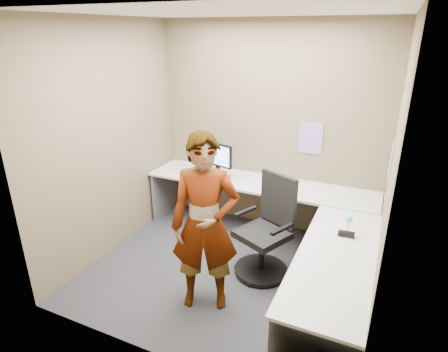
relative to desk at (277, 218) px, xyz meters
The scene contains 21 objects.
ground 0.83m from the desk, 138.54° to the right, with size 3.00×3.00×0.00m, color #232328.
wall_back 1.27m from the desk, 115.54° to the left, with size 3.00×3.00×0.00m, color brown.
wall_right 1.36m from the desk, 19.95° to the right, with size 2.70×2.70×0.00m, color brown.
wall_left 2.12m from the desk, 168.73° to the right, with size 2.70×2.70×0.00m, color brown.
ceiling 2.19m from the desk, 138.54° to the right, with size 3.00×3.00×0.00m, color white.
desk is the anchor object (origin of this frame).
paper_ream 1.08m from the desk, 154.19° to the left, with size 0.28×0.21×0.06m, color red.
monitor 1.17m from the desk, 153.44° to the left, with size 0.44×0.18×0.43m.
laptop 1.44m from the desk, 154.95° to the left, with size 0.47×0.45×0.26m.
trackball_mouse 1.30m from the desk, 160.24° to the left, with size 0.12×0.08×0.07m.
origami 0.48m from the desk, 125.81° to the left, with size 0.10×0.10×0.06m, color white.
stapler 0.86m from the desk, 24.12° to the right, with size 0.15×0.04×0.06m, color black.
flower 0.89m from the desk, 22.71° to the right, with size 0.07×0.07×0.22m.
calendar_purple 1.15m from the desk, 82.85° to the left, with size 0.30×0.01×0.40m, color #846BB7.
calendar_white 1.35m from the desk, 26.02° to the left, with size 0.01×0.28×0.38m, color white.
sticky_note_a 1.13m from the desk, ahead, with size 0.01×0.07×0.07m, color #F2E059.
sticky_note_b 1.10m from the desk, 11.49° to the left, with size 0.01×0.07×0.07m, color pink.
sticky_note_c 1.08m from the desk, ahead, with size 0.01×0.07×0.07m, color pink.
sticky_note_d 1.15m from the desk, 16.61° to the left, with size 0.01×0.07×0.07m, color #F2E059.
office_chair 0.24m from the desk, 106.69° to the right, with size 0.65×0.65×1.11m.
person 1.05m from the desk, 115.01° to the right, with size 0.64×0.42×1.75m, color #999399.
Camera 1 is at (1.44, -3.24, 2.55)m, focal length 30.00 mm.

